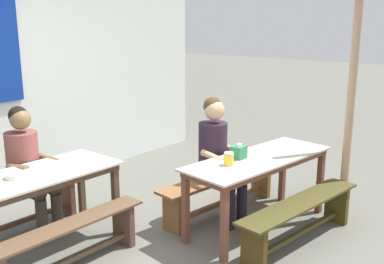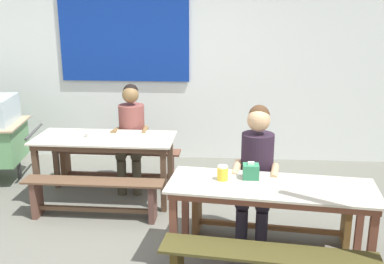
# 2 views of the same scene
# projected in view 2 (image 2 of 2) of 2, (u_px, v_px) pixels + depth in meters

# --- Properties ---
(ground_plane) EXTENTS (40.00, 40.00, 0.00)m
(ground_plane) POSITION_uv_depth(u_px,v_px,m) (146.00, 238.00, 4.38)
(ground_plane) COLOR #636258
(backdrop_wall) EXTENTS (6.70, 0.23, 2.74)m
(backdrop_wall) POSITION_uv_depth(u_px,v_px,m) (171.00, 61.00, 6.40)
(backdrop_wall) COLOR white
(backdrop_wall) RESTS_ON ground_plane
(dining_table_far) EXTENTS (1.61, 0.72, 0.76)m
(dining_table_far) POSITION_uv_depth(u_px,v_px,m) (105.00, 144.00, 5.10)
(dining_table_far) COLOR beige
(dining_table_far) RESTS_ON ground_plane
(dining_table_near) EXTENTS (1.79, 0.82, 0.76)m
(dining_table_near) POSITION_uv_depth(u_px,v_px,m) (271.00, 194.00, 3.74)
(dining_table_near) COLOR beige
(dining_table_near) RESTS_ON ground_plane
(bench_far_back) EXTENTS (1.62, 0.28, 0.43)m
(bench_far_back) POSITION_uv_depth(u_px,v_px,m) (118.00, 161.00, 5.70)
(bench_far_back) COLOR brown
(bench_far_back) RESTS_ON ground_plane
(bench_far_front) EXTENTS (1.51, 0.27, 0.43)m
(bench_far_front) POSITION_uv_depth(u_px,v_px,m) (94.00, 194.00, 4.72)
(bench_far_front) COLOR brown
(bench_far_front) RESTS_ON ground_plane
(bench_near_back) EXTENTS (1.70, 0.49, 0.43)m
(bench_near_back) POSITION_uv_depth(u_px,v_px,m) (270.00, 209.00, 4.33)
(bench_near_back) COLOR brown
(bench_near_back) RESTS_ON ground_plane
(person_center_facing) EXTENTS (0.45, 0.59, 1.29)m
(person_center_facing) POSITION_uv_depth(u_px,v_px,m) (131.00, 130.00, 5.50)
(person_center_facing) COLOR #423C2D
(person_center_facing) RESTS_ON ground_plane
(person_right_near_table) EXTENTS (0.46, 0.57, 1.33)m
(person_right_near_table) POSITION_uv_depth(u_px,v_px,m) (256.00, 167.00, 4.17)
(person_right_near_table) COLOR black
(person_right_near_table) RESTS_ON ground_plane
(tissue_box) EXTENTS (0.14, 0.12, 0.15)m
(tissue_box) POSITION_uv_depth(u_px,v_px,m) (251.00, 171.00, 3.85)
(tissue_box) COLOR #2F7F55
(tissue_box) RESTS_ON dining_table_near
(condiment_jar) EXTENTS (0.09, 0.09, 0.13)m
(condiment_jar) POSITION_uv_depth(u_px,v_px,m) (223.00, 173.00, 3.82)
(condiment_jar) COLOR yellow
(condiment_jar) RESTS_ON dining_table_near
(soup_bowl) EXTENTS (0.15, 0.15, 0.05)m
(soup_bowl) POSITION_uv_depth(u_px,v_px,m) (92.00, 134.00, 5.11)
(soup_bowl) COLOR silver
(soup_bowl) RESTS_ON dining_table_far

